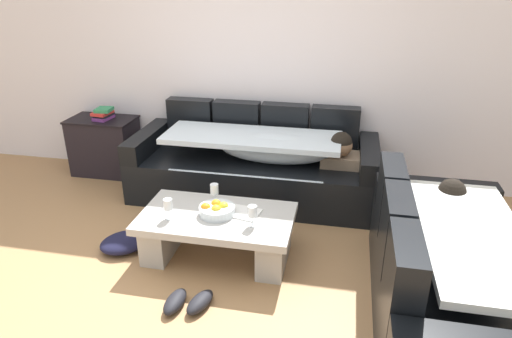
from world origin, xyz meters
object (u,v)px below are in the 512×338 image
couch_along_wall (258,166)px  wine_glass_far_back (214,190)px  coffee_table (217,230)px  crumpled_garment (125,242)px  book_stack_on_cabinet (103,114)px  wine_glass_near_right (252,212)px  fruit_bowl (217,210)px  pair_of_shoes (188,302)px  side_cabinet (105,146)px  wine_glass_near_left (168,205)px  couch_near_window (448,276)px  open_magazine (242,212)px

couch_along_wall → wine_glass_far_back: (-0.17, -0.94, 0.17)m
coffee_table → crumpled_garment: bearing=-176.0°
wine_glass_far_back → book_stack_on_cabinet: book_stack_on_cabinet is taller
coffee_table → wine_glass_near_right: size_ratio=7.23×
fruit_bowl → pair_of_shoes: 0.75m
side_cabinet → wine_glass_near_left: bearing=-47.6°
couch_near_window → side_cabinet: size_ratio=2.61×
pair_of_shoes → couch_along_wall: bearing=85.7°
couch_near_window → wine_glass_near_left: (-1.99, 0.27, 0.16)m
couch_along_wall → open_magazine: bearing=-85.4°
fruit_bowl → open_magazine: (0.19, 0.06, -0.04)m
coffee_table → wine_glass_near_right: 0.42m
pair_of_shoes → coffee_table: bearing=86.9°
fruit_bowl → side_cabinet: side_cabinet is taller
pair_of_shoes → book_stack_on_cabinet: bearing=129.3°
fruit_bowl → wine_glass_near_right: wine_glass_near_right is taller
book_stack_on_cabinet → couch_along_wall: bearing=-7.1°
couch_near_window → wine_glass_far_back: (-1.72, 0.59, 0.16)m
fruit_bowl → wine_glass_far_back: 0.21m
couch_along_wall → crumpled_garment: 1.51m
coffee_table → fruit_bowl: bearing=98.9°
open_magazine → crumpled_garment: 1.04m
fruit_bowl → open_magazine: bearing=17.9°
couch_near_window → side_cabinet: (-3.36, 1.76, -0.01)m
couch_near_window → wine_glass_near_left: couch_near_window is taller
coffee_table → couch_near_window: bearing=-13.4°
couch_near_window → pair_of_shoes: bearing=98.2°
couch_near_window → coffee_table: size_ratio=1.57×
wine_glass_near_left → wine_glass_far_back: size_ratio=1.00×
wine_glass_near_right → book_stack_on_cabinet: 2.47m
couch_along_wall → coffee_table: couch_along_wall is taller
coffee_table → book_stack_on_cabinet: 2.20m
wine_glass_near_left → couch_along_wall: bearing=70.9°
wine_glass_near_right → wine_glass_far_back: same height
side_cabinet → wine_glass_far_back: bearing=-35.6°
open_magazine → book_stack_on_cabinet: size_ratio=1.19×
wine_glass_far_back → pair_of_shoes: (0.04, -0.83, -0.45)m
fruit_bowl → wine_glass_near_right: bearing=-20.2°
couch_near_window → pair_of_shoes: 1.73m
wine_glass_near_right → crumpled_garment: bearing=177.4°
couch_near_window → book_stack_on_cabinet: 3.77m
couch_near_window → wine_glass_near_right: size_ratio=11.32×
wine_glass_near_left → book_stack_on_cabinet: (-1.33, 1.49, 0.20)m
crumpled_garment → pair_of_shoes: bearing=-37.5°
coffee_table → wine_glass_near_right: (0.31, -0.10, 0.26)m
wine_glass_near_right → pair_of_shoes: bearing=-123.0°
book_stack_on_cabinet → pair_of_shoes: size_ratio=0.70×
coffee_table → wine_glass_far_back: (-0.07, 0.20, 0.26)m
couch_along_wall → couch_near_window: same height
pair_of_shoes → wine_glass_near_right: bearing=57.0°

